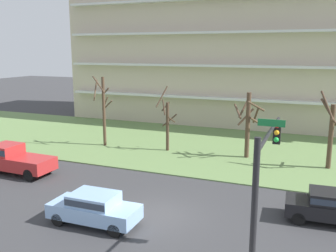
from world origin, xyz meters
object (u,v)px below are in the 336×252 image
object	(u,v)px
tree_left	(167,122)
pickup_red_center_right	(14,159)
traffic_signal_mast	(264,183)
sedan_black_near_left	(333,206)
tree_center	(248,122)
tree_right	(331,132)
sedan_blue_center_left	(94,207)
tree_far_left	(103,108)

from	to	relation	value
tree_left	pickup_red_center_right	size ratio (longest dim) A/B	0.98
traffic_signal_mast	sedan_black_near_left	bearing A→B (deg)	71.48
tree_center	tree_right	size ratio (longest dim) A/B	0.93
tree_center	tree_right	world-z (taller)	tree_right
tree_center	sedan_blue_center_left	xyz separation A→B (m)	(-4.76, -14.04, -1.98)
sedan_blue_center_left	traffic_signal_mast	bearing A→B (deg)	-19.29
tree_far_left	traffic_signal_mast	bearing A→B (deg)	-45.28
tree_right	traffic_signal_mast	world-z (taller)	traffic_signal_mast
sedan_blue_center_left	traffic_signal_mast	size ratio (longest dim) A/B	0.73
sedan_black_near_left	traffic_signal_mast	world-z (taller)	traffic_signal_mast
tree_far_left	tree_center	bearing A→B (deg)	4.21
tree_left	sedan_black_near_left	size ratio (longest dim) A/B	1.19
tree_far_left	pickup_red_center_right	xyz separation A→B (m)	(-1.87, -8.63, -2.32)
tree_left	tree_right	size ratio (longest dim) A/B	0.96
tree_far_left	sedan_black_near_left	size ratio (longest dim) A/B	1.37
traffic_signal_mast	pickup_red_center_right	bearing A→B (deg)	157.61
sedan_blue_center_left	traffic_signal_mast	distance (m)	9.28
tree_far_left	tree_left	xyz separation A→B (m)	(5.71, 0.54, -0.90)
tree_left	sedan_blue_center_left	distance (m)	13.89
sedan_black_near_left	pickup_red_center_right	size ratio (longest dim) A/B	0.83
tree_left	sedan_blue_center_left	xyz separation A→B (m)	(1.79, -13.68, -1.56)
traffic_signal_mast	sedan_blue_center_left	bearing A→B (deg)	161.59
traffic_signal_mast	tree_right	bearing A→B (deg)	81.61
tree_left	traffic_signal_mast	xyz separation A→B (m)	(10.02, -16.42, 1.74)
tree_far_left	sedan_blue_center_left	size ratio (longest dim) A/B	1.39
sedan_black_near_left	pickup_red_center_right	distance (m)	20.02
tree_center	sedan_black_near_left	distance (m)	11.39
tree_far_left	tree_center	distance (m)	12.30
tree_far_left	sedan_blue_center_left	bearing A→B (deg)	-60.31
sedan_blue_center_left	tree_left	bearing A→B (deg)	96.56
traffic_signal_mast	tree_center	bearing A→B (deg)	101.68
tree_right	pickup_red_center_right	xyz separation A→B (m)	(-19.97, -8.90, -1.69)
tree_left	sedan_black_near_left	bearing A→B (deg)	-36.42
tree_right	sedan_black_near_left	size ratio (longest dim) A/B	1.24
tree_right	sedan_blue_center_left	bearing A→B (deg)	-128.38
sedan_blue_center_left	traffic_signal_mast	xyz separation A→B (m)	(8.23, -2.74, 3.30)
tree_right	sedan_black_near_left	xyz separation A→B (m)	(0.05, -8.90, -1.83)
tree_center	sedan_black_near_left	world-z (taller)	tree_center
tree_right	sedan_blue_center_left	xyz separation A→B (m)	(-10.61, -13.40, -1.83)
tree_center	traffic_signal_mast	xyz separation A→B (m)	(3.47, -16.78, 1.32)
tree_center	tree_right	bearing A→B (deg)	-6.24
traffic_signal_mast	tree_left	bearing A→B (deg)	121.39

